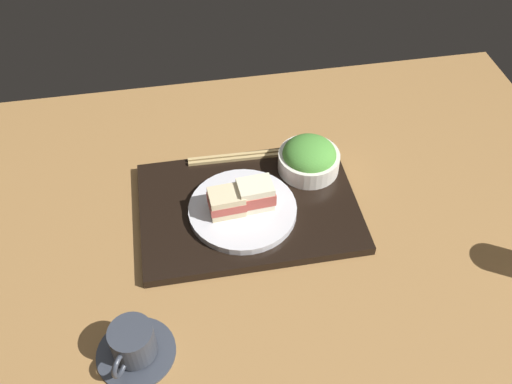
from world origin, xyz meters
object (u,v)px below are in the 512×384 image
(sandwich_near, at_px, (258,194))
(sandwich_far, at_px, (227,202))
(chopsticks_pair, at_px, (239,157))
(salad_bowl, at_px, (309,158))
(sandwich_plate, at_px, (243,210))
(coffee_cup, at_px, (133,345))

(sandwich_near, xyz_separation_m, sandwich_far, (0.06, 0.01, -0.00))
(sandwich_near, bearing_deg, chopsticks_pair, -84.93)
(salad_bowl, height_order, chopsticks_pair, salad_bowl)
(sandwich_far, relative_size, chopsticks_pair, 0.33)
(sandwich_plate, relative_size, sandwich_near, 2.87)
(sandwich_far, xyz_separation_m, salad_bowl, (-0.18, -0.10, -0.01))
(salad_bowl, xyz_separation_m, coffee_cup, (0.36, 0.34, -0.02))
(salad_bowl, bearing_deg, chopsticks_pair, -22.50)
(chopsticks_pair, bearing_deg, coffee_cup, 60.10)
(sandwich_near, height_order, sandwich_far, sandwich_near)
(sandwich_near, bearing_deg, coffee_cup, 46.10)
(sandwich_near, distance_m, chopsticks_pair, 0.15)
(salad_bowl, bearing_deg, coffee_cup, 43.34)
(sandwich_far, xyz_separation_m, coffee_cup, (0.18, 0.25, -0.03))
(sandwich_near, relative_size, salad_bowl, 0.58)
(sandwich_plate, height_order, coffee_cup, coffee_cup)
(sandwich_plate, relative_size, chopsticks_pair, 0.96)
(sandwich_near, relative_size, sandwich_far, 1.03)
(sandwich_far, distance_m, salad_bowl, 0.21)
(sandwich_far, height_order, coffee_cup, sandwich_far)
(sandwich_plate, xyz_separation_m, salad_bowl, (-0.15, -0.09, 0.02))
(sandwich_plate, bearing_deg, chopsticks_pair, -96.47)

